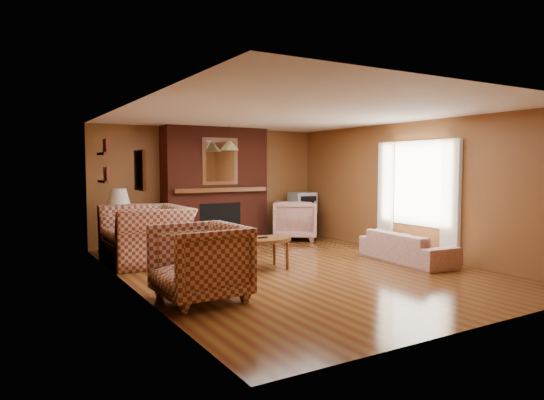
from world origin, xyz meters
TOP-DOWN VIEW (x-y plane):
  - floor at (0.00, 0.00)m, footprint 6.50×6.50m
  - ceiling at (0.00, 0.00)m, footprint 6.50×6.50m
  - wall_back at (0.00, 3.25)m, footprint 6.50×0.00m
  - wall_front at (0.00, -3.25)m, footprint 6.50×0.00m
  - wall_left at (-2.50, 0.00)m, footprint 0.00×6.50m
  - wall_right at (2.50, 0.00)m, footprint 0.00×6.50m
  - fireplace at (0.00, 2.98)m, footprint 2.20×0.82m
  - window_right at (2.45, -0.20)m, footprint 0.10×1.85m
  - bookshelf at (-2.44, 1.90)m, footprint 0.09×0.55m
  - botanical_print at (-2.47, -0.30)m, footprint 0.05×0.40m
  - pendant_light at (0.00, 2.30)m, footprint 0.36×0.36m
  - plaid_loveseat at (-1.85, 1.65)m, footprint 1.29×1.47m
  - plaid_armchair at (-1.95, -0.92)m, footprint 1.05×1.02m
  - floral_sofa at (1.90, -0.53)m, footprint 0.81×1.78m
  - floral_armchair at (1.70, 2.53)m, footprint 1.30×1.30m
  - coffee_table at (-0.44, 0.21)m, footprint 0.97×0.60m
  - side_table at (-2.10, 2.45)m, footprint 0.42×0.42m
  - table_lamp at (-2.10, 2.45)m, footprint 0.40×0.40m
  - tv_stand at (2.05, 2.80)m, footprint 0.50×0.46m
  - crt_tv at (2.05, 2.79)m, footprint 0.54×0.54m

SIDE VIEW (x-z plane):
  - floor at x=0.00m, z-range 0.00..0.00m
  - floral_sofa at x=1.90m, z-range 0.00..0.51m
  - side_table at x=-2.10m, z-range 0.00..0.54m
  - tv_stand at x=2.05m, z-range 0.00..0.54m
  - floral_armchair at x=1.70m, z-range 0.00..0.86m
  - coffee_table at x=-0.44m, z-range 0.18..0.69m
  - plaid_armchair at x=-1.95m, z-range 0.00..0.92m
  - plaid_loveseat at x=-1.85m, z-range 0.00..0.94m
  - crt_tv at x=2.05m, z-range 0.54..1.01m
  - table_lamp at x=-2.10m, z-range 0.58..1.24m
  - window_right at x=2.45m, z-range 0.13..2.13m
  - fireplace at x=0.00m, z-range -0.02..2.38m
  - wall_back at x=0.00m, z-range -2.05..4.45m
  - wall_front at x=0.00m, z-range -2.05..4.45m
  - wall_left at x=-2.50m, z-range -2.05..4.45m
  - wall_right at x=2.50m, z-range -2.05..4.45m
  - botanical_print at x=-2.47m, z-range 1.30..1.80m
  - bookshelf at x=-2.44m, z-range 1.31..2.02m
  - pendant_light at x=0.00m, z-range 1.76..2.24m
  - ceiling at x=0.00m, z-range 2.40..2.40m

